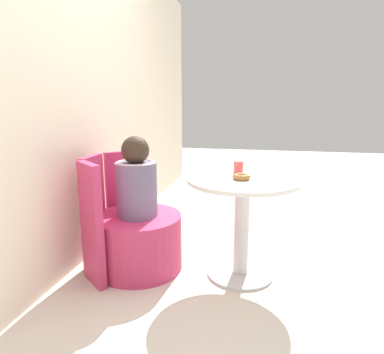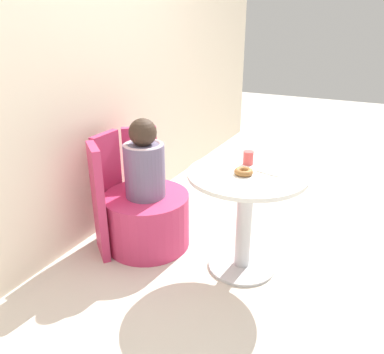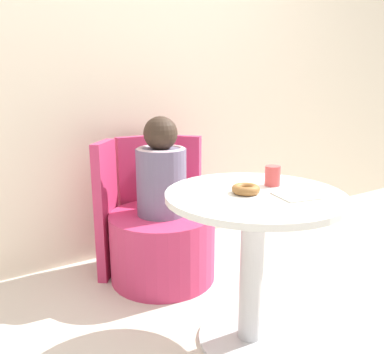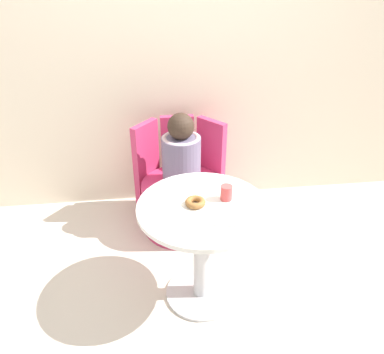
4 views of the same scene
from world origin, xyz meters
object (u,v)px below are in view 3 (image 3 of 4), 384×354
at_px(round_table, 253,239).
at_px(tub_chair, 163,245).
at_px(child_figure, 161,171).
at_px(donut, 246,189).
at_px(cup, 273,176).

distance_m(round_table, tub_chair, 0.73).
distance_m(child_figure, donut, 0.67).
xyz_separation_m(tub_chair, cup, (0.18, -0.63, 0.50)).
relative_size(round_table, child_figure, 1.32).
bearing_deg(tub_chair, donut, -89.32).
distance_m(tub_chair, donut, 0.82).
bearing_deg(donut, tub_chair, 90.68).
xyz_separation_m(tub_chair, child_figure, (-0.00, 0.00, 0.42)).
relative_size(tub_chair, child_figure, 1.10).
height_order(tub_chair, child_figure, child_figure).
distance_m(child_figure, cup, 0.66).
relative_size(round_table, donut, 6.44).
distance_m(round_table, cup, 0.27).
height_order(round_table, cup, cup).
height_order(child_figure, donut, child_figure).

